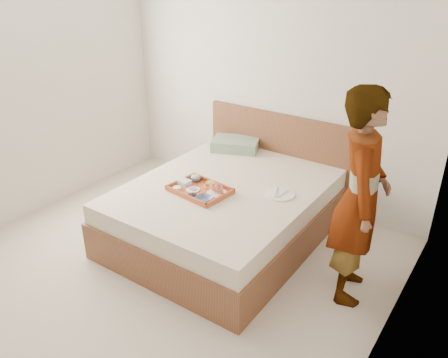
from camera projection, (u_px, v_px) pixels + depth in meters
ground at (140, 286)px, 3.61m from camera, size 3.50×4.00×0.01m
wall_back at (270, 77)px, 4.52m from camera, size 3.50×0.01×2.60m
wall_right at (383, 206)px, 2.15m from camera, size 0.01×4.00×2.60m
bed at (226, 211)px, 4.16m from camera, size 1.65×2.00×0.53m
headboard at (277, 157)px, 4.79m from camera, size 1.65×0.06×0.95m
pillow at (235, 144)px, 4.80m from camera, size 0.57×0.48×0.12m
tray at (200, 189)px, 3.93m from camera, size 0.54×0.42×0.05m
prawn_plate at (217, 193)px, 3.88m from camera, size 0.19×0.19×0.01m
navy_bowl_big at (204, 199)px, 3.75m from camera, size 0.16×0.16×0.03m
sauce_dish at (192, 196)px, 3.81m from camera, size 0.08×0.08×0.03m
meat_plate at (193, 190)px, 3.93m from camera, size 0.14×0.14×0.01m
bread_plate at (210, 186)px, 4.00m from camera, size 0.14×0.14×0.01m
salad_bowl at (195, 179)px, 4.10m from camera, size 0.12×0.12×0.03m
plastic_tub at (185, 183)px, 4.02m from camera, size 0.11×0.10×0.05m
cheese_round at (177, 188)px, 3.94m from camera, size 0.08×0.08×0.03m
dinner_plate at (280, 194)px, 3.89m from camera, size 0.28×0.28×0.01m
person at (360, 198)px, 3.22m from camera, size 0.56×0.69×1.65m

